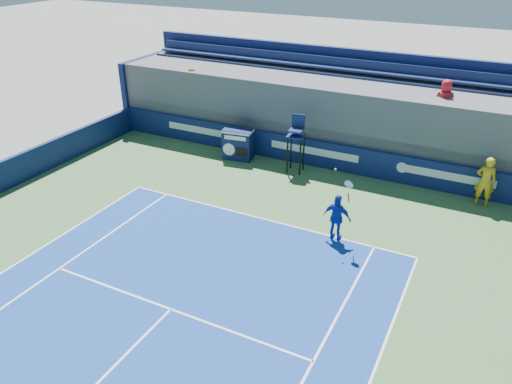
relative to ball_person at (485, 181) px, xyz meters
The scene contains 6 objects.
ball_person is the anchor object (origin of this frame).
back_hoarding 6.93m from the ball_person, behind, with size 20.40×0.21×1.20m.
match_clock 10.24m from the ball_person, behind, with size 1.41×0.90×1.40m.
umpire_chair 7.43m from the ball_person, behind, with size 0.78×0.78×2.48m.
tennis_player 6.26m from the ball_person, 130.85° to the right, with size 0.97×0.48×2.57m.
stadium_seating 7.39m from the ball_person, 159.24° to the left, with size 21.00×4.05×4.60m.
Camera 1 is at (6.83, -1.95, 9.00)m, focal length 35.00 mm.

